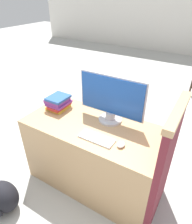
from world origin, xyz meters
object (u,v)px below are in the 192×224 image
object	(u,v)px
book_stack	(58,103)
mouse	(121,144)
keyboard	(97,138)
monitor	(111,99)
backpack	(2,198)

from	to	relation	value
book_stack	mouse	bearing A→B (deg)	-13.80
keyboard	book_stack	size ratio (longest dim) A/B	1.32
keyboard	book_stack	xyz separation A→B (m)	(-0.62, 0.23, 0.07)
keyboard	mouse	bearing A→B (deg)	6.43
monitor	book_stack	xyz separation A→B (m)	(-0.58, -0.09, -0.16)
monitor	book_stack	distance (m)	0.61
mouse	book_stack	size ratio (longest dim) A/B	0.35
mouse	book_stack	world-z (taller)	book_stack
mouse	backpack	size ratio (longest dim) A/B	0.25
keyboard	monitor	bearing A→B (deg)	96.34
mouse	backpack	world-z (taller)	mouse
mouse	book_stack	bearing A→B (deg)	166.20
mouse	monitor	bearing A→B (deg)	130.62
monitor	backpack	distance (m)	1.42
book_stack	monitor	bearing A→B (deg)	9.03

